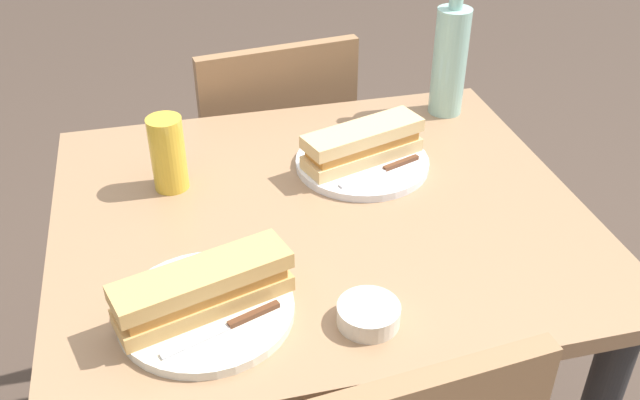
{
  "coord_description": "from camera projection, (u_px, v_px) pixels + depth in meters",
  "views": [
    {
      "loc": [
        0.24,
        0.99,
        1.48
      ],
      "look_at": [
        0.0,
        0.0,
        0.79
      ],
      "focal_mm": 40.05,
      "sensor_mm": 36.0,
      "label": 1
    }
  ],
  "objects": [
    {
      "name": "chair_near",
      "position": [
        270.0,
        167.0,
        1.87
      ],
      "size": [
        0.45,
        0.45,
        0.87
      ],
      "color": "#936B47",
      "rests_on": "ground"
    },
    {
      "name": "knife_near",
      "position": [
        229.0,
        326.0,
        0.98
      ],
      "size": [
        0.17,
        0.07,
        0.01
      ],
      "color": "silver",
      "rests_on": "plate_near"
    },
    {
      "name": "baguette_sandwich_near",
      "position": [
        204.0,
        288.0,
        1.0
      ],
      "size": [
        0.26,
        0.14,
        0.07
      ],
      "color": "tan",
      "rests_on": "plate_near"
    },
    {
      "name": "plate_near",
      "position": [
        206.0,
        310.0,
        1.02
      ],
      "size": [
        0.25,
        0.25,
        0.01
      ],
      "primitive_type": "cylinder",
      "color": "silver",
      "rests_on": "dining_table"
    },
    {
      "name": "dining_table",
      "position": [
        320.0,
        272.0,
        1.32
      ],
      "size": [
        0.91,
        0.79,
        0.77
      ],
      "color": "#997251",
      "rests_on": "ground"
    },
    {
      "name": "plate_far",
      "position": [
        362.0,
        162.0,
        1.36
      ],
      "size": [
        0.25,
        0.25,
        0.01
      ],
      "primitive_type": "cylinder",
      "color": "white",
      "rests_on": "dining_table"
    },
    {
      "name": "olive_bowl",
      "position": [
        366.0,
        315.0,
        1.0
      ],
      "size": [
        0.09,
        0.09,
        0.03
      ],
      "primitive_type": "cylinder",
      "color": "silver",
      "rests_on": "dining_table"
    },
    {
      "name": "baguette_sandwich_far",
      "position": [
        363.0,
        143.0,
        1.33
      ],
      "size": [
        0.24,
        0.14,
        0.07
      ],
      "color": "#DBB77A",
      "rests_on": "plate_far"
    },
    {
      "name": "beer_glass",
      "position": [
        168.0,
        154.0,
        1.26
      ],
      "size": [
        0.06,
        0.06,
        0.14
      ],
      "primitive_type": "cylinder",
      "color": "gold",
      "rests_on": "dining_table"
    },
    {
      "name": "water_bottle",
      "position": [
        450.0,
        59.0,
        1.48
      ],
      "size": [
        0.07,
        0.07,
        0.3
      ],
      "color": "#99C6B7",
      "rests_on": "dining_table"
    },
    {
      "name": "knife_far",
      "position": [
        385.0,
        169.0,
        1.32
      ],
      "size": [
        0.17,
        0.07,
        0.01
      ],
      "color": "silver",
      "rests_on": "plate_far"
    }
  ]
}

